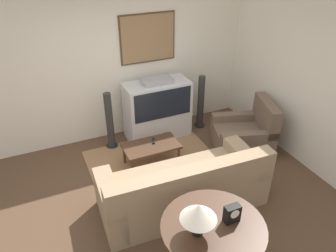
{
  "coord_description": "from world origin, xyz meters",
  "views": [
    {
      "loc": [
        -1.27,
        -3.22,
        3.38
      ],
      "look_at": [
        0.53,
        0.79,
        0.75
      ],
      "focal_mm": 35.0,
      "sensor_mm": 36.0,
      "label": 1
    }
  ],
  "objects_px": {
    "table_lamp": "(199,212)",
    "speaker_tower_left": "(110,122)",
    "tv": "(157,110)",
    "mantel_clock": "(232,214)",
    "couch": "(184,189)",
    "console_table": "(213,231)",
    "speaker_tower_right": "(201,103)",
    "coffee_table": "(151,147)",
    "armchair": "(245,134)"
  },
  "relations": [
    {
      "from": "couch",
      "to": "speaker_tower_left",
      "type": "xyz_separation_m",
      "value": [
        -0.51,
        1.88,
        0.18
      ]
    },
    {
      "from": "tv",
      "to": "speaker_tower_right",
      "type": "height_order",
      "value": "tv"
    },
    {
      "from": "speaker_tower_right",
      "to": "mantel_clock",
      "type": "bearing_deg",
      "value": -113.79
    },
    {
      "from": "table_lamp",
      "to": "mantel_clock",
      "type": "xyz_separation_m",
      "value": [
        0.4,
        -0.0,
        -0.19
      ]
    },
    {
      "from": "console_table",
      "to": "speaker_tower_left",
      "type": "bearing_deg",
      "value": 95.56
    },
    {
      "from": "couch",
      "to": "mantel_clock",
      "type": "xyz_separation_m",
      "value": [
        -0.02,
        -1.11,
        0.58
      ]
    },
    {
      "from": "console_table",
      "to": "couch",
      "type": "bearing_deg",
      "value": 78.63
    },
    {
      "from": "armchair",
      "to": "speaker_tower_left",
      "type": "bearing_deg",
      "value": -96.97
    },
    {
      "from": "console_table",
      "to": "speaker_tower_left",
      "type": "distance_m",
      "value": 3.0
    },
    {
      "from": "tv",
      "to": "console_table",
      "type": "bearing_deg",
      "value": -101.65
    },
    {
      "from": "coffee_table",
      "to": "speaker_tower_left",
      "type": "bearing_deg",
      "value": 120.62
    },
    {
      "from": "couch",
      "to": "speaker_tower_left",
      "type": "height_order",
      "value": "speaker_tower_left"
    },
    {
      "from": "couch",
      "to": "coffee_table",
      "type": "height_order",
      "value": "couch"
    },
    {
      "from": "coffee_table",
      "to": "console_table",
      "type": "height_order",
      "value": "console_table"
    },
    {
      "from": "couch",
      "to": "table_lamp",
      "type": "distance_m",
      "value": 1.42
    },
    {
      "from": "console_table",
      "to": "speaker_tower_right",
      "type": "height_order",
      "value": "speaker_tower_right"
    },
    {
      "from": "tv",
      "to": "couch",
      "type": "bearing_deg",
      "value": -101.81
    },
    {
      "from": "armchair",
      "to": "speaker_tower_right",
      "type": "bearing_deg",
      "value": -142.85
    },
    {
      "from": "table_lamp",
      "to": "speaker_tower_right",
      "type": "bearing_deg",
      "value": 60.14
    },
    {
      "from": "tv",
      "to": "table_lamp",
      "type": "relative_size",
      "value": 3.08
    },
    {
      "from": "console_table",
      "to": "speaker_tower_right",
      "type": "relative_size",
      "value": 1.03
    },
    {
      "from": "console_table",
      "to": "table_lamp",
      "type": "height_order",
      "value": "table_lamp"
    },
    {
      "from": "table_lamp",
      "to": "speaker_tower_left",
      "type": "relative_size",
      "value": 0.36
    },
    {
      "from": "armchair",
      "to": "mantel_clock",
      "type": "xyz_separation_m",
      "value": [
        -1.67,
        -1.98,
        0.62
      ]
    },
    {
      "from": "mantel_clock",
      "to": "table_lamp",
      "type": "bearing_deg",
      "value": 179.86
    },
    {
      "from": "tv",
      "to": "mantel_clock",
      "type": "relative_size",
      "value": 5.86
    },
    {
      "from": "coffee_table",
      "to": "speaker_tower_right",
      "type": "height_order",
      "value": "speaker_tower_right"
    },
    {
      "from": "tv",
      "to": "speaker_tower_left",
      "type": "xyz_separation_m",
      "value": [
        -0.91,
        -0.0,
        -0.05
      ]
    },
    {
      "from": "couch",
      "to": "table_lamp",
      "type": "relative_size",
      "value": 6.07
    },
    {
      "from": "armchair",
      "to": "speaker_tower_right",
      "type": "distance_m",
      "value": 1.09
    },
    {
      "from": "couch",
      "to": "speaker_tower_left",
      "type": "relative_size",
      "value": 2.18
    },
    {
      "from": "couch",
      "to": "console_table",
      "type": "relative_size",
      "value": 2.12
    },
    {
      "from": "speaker_tower_right",
      "to": "console_table",
      "type": "bearing_deg",
      "value": -117.04
    },
    {
      "from": "armchair",
      "to": "table_lamp",
      "type": "relative_size",
      "value": 3.07
    },
    {
      "from": "coffee_table",
      "to": "console_table",
      "type": "bearing_deg",
      "value": -94.54
    },
    {
      "from": "couch",
      "to": "mantel_clock",
      "type": "height_order",
      "value": "mantel_clock"
    },
    {
      "from": "tv",
      "to": "speaker_tower_left",
      "type": "bearing_deg",
      "value": -179.69
    },
    {
      "from": "tv",
      "to": "speaker_tower_right",
      "type": "bearing_deg",
      "value": -0.31
    },
    {
      "from": "table_lamp",
      "to": "speaker_tower_right",
      "type": "distance_m",
      "value": 3.5
    },
    {
      "from": "tv",
      "to": "couch",
      "type": "relative_size",
      "value": 0.51
    },
    {
      "from": "console_table",
      "to": "mantel_clock",
      "type": "distance_m",
      "value": 0.26
    },
    {
      "from": "coffee_table",
      "to": "mantel_clock",
      "type": "relative_size",
      "value": 4.52
    },
    {
      "from": "coffee_table",
      "to": "console_table",
      "type": "xyz_separation_m",
      "value": [
        -0.17,
        -2.2,
        0.39
      ]
    },
    {
      "from": "couch",
      "to": "tv",
      "type": "bearing_deg",
      "value": -99.26
    },
    {
      "from": "tv",
      "to": "mantel_clock",
      "type": "xyz_separation_m",
      "value": [
        -0.41,
        -3.0,
        0.34
      ]
    },
    {
      "from": "couch",
      "to": "coffee_table",
      "type": "xyz_separation_m",
      "value": [
        -0.05,
        1.09,
        0.02
      ]
    },
    {
      "from": "speaker_tower_left",
      "to": "couch",
      "type": "bearing_deg",
      "value": -74.74
    },
    {
      "from": "armchair",
      "to": "mantel_clock",
      "type": "relative_size",
      "value": 5.82
    },
    {
      "from": "armchair",
      "to": "coffee_table",
      "type": "xyz_separation_m",
      "value": [
        -1.7,
        0.23,
        0.06
      ]
    },
    {
      "from": "mantel_clock",
      "to": "armchair",
      "type": "bearing_deg",
      "value": 49.89
    }
  ]
}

